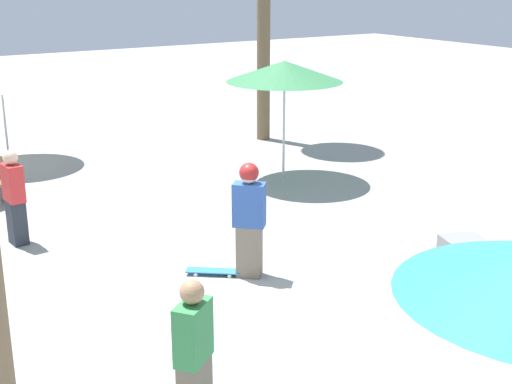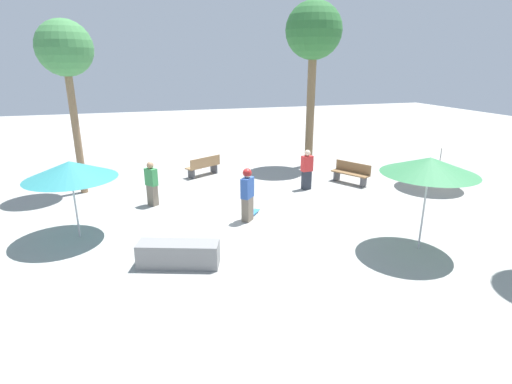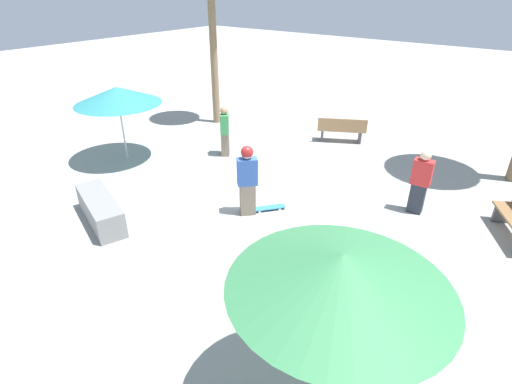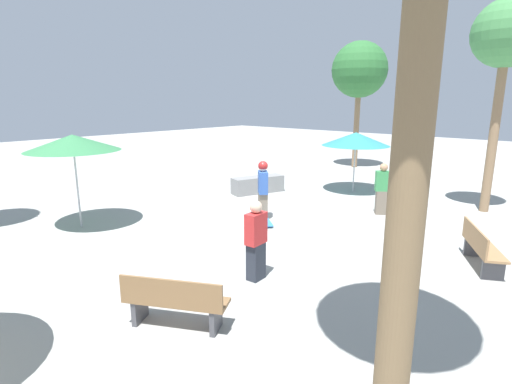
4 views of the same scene
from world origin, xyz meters
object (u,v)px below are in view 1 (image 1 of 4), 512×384
Objects in this scene: shade_umbrella_cream at (0,76)px; skateboard at (213,271)px; concrete_ledge at (490,279)px; shade_umbrella_green at (285,71)px; bystander_far at (14,198)px; bystander_watching at (194,355)px; skater_main at (249,216)px.

skateboard is at bearing 96.46° from shade_umbrella_cream.
shade_umbrella_green reaches higher than concrete_ledge.
shade_umbrella_cream reaches higher than bystander_far.
shade_umbrella_cream is at bearing -44.25° from shade_umbrella_green.
shade_umbrella_green is at bearing 92.59° from bystander_far.
concrete_ledge reaches higher than skateboard.
shade_umbrella_green is at bearing 12.57° from bystander_watching.
concrete_ledge is 1.32× the size of bystander_watching.
bystander_far is (2.48, -3.09, -0.13)m from skater_main.
shade_umbrella_green is at bearing 135.75° from shade_umbrella_cream.
concrete_ledge is at bearing 108.80° from shade_umbrella_cream.
skater_main is 1.00m from skateboard.
shade_umbrella_cream is 11.14m from bystander_watching.
shade_umbrella_cream reaches higher than skater_main.
concrete_ledge is at bearing 173.62° from skateboard.
shade_umbrella_green reaches higher than bystander_far.
skater_main reaches higher than concrete_ledge.
skater_main is 0.68× the size of shade_umbrella_green.
skateboard is 0.48× the size of bystander_far.
skater_main is at bearing 34.02° from bystander_far.
concrete_ledge is at bearing 81.46° from shade_umbrella_green.
skater_main is 0.66× the size of shade_umbrella_cream.
skater_main is 5.20m from shade_umbrella_green.
concrete_ledge is (-2.30, 2.40, -0.61)m from skater_main.
concrete_ledge is 11.40m from shade_umbrella_cream.
shade_umbrella_cream is (4.57, -4.45, -0.29)m from shade_umbrella_green.
skater_main is 1.09× the size of bystander_far.
concrete_ledge is 0.82× the size of shade_umbrella_green.
bystander_watching is (1.00, 11.03, -1.22)m from shade_umbrella_cream.
shade_umbrella_green is 5.96m from bystander_far.
bystander_watching is 0.99× the size of bystander_far.
bystander_watching reaches higher than concrete_ledge.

